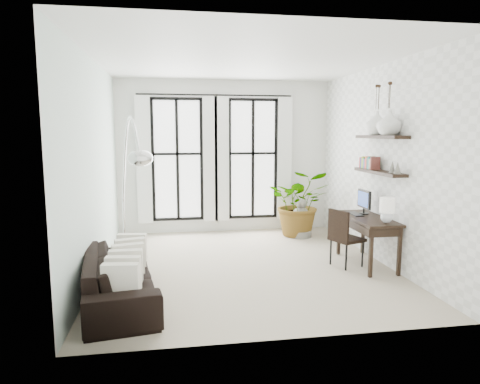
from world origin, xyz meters
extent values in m
plane|color=#B3A58E|center=(0.00, 0.00, 0.00)|extent=(5.00, 5.00, 0.00)
plane|color=white|center=(0.00, 0.00, 3.20)|extent=(5.00, 5.00, 0.00)
plane|color=silver|center=(-2.25, 0.00, 1.60)|extent=(0.00, 5.00, 5.00)
plane|color=white|center=(2.25, 0.00, 1.60)|extent=(0.00, 5.00, 5.00)
plane|color=white|center=(0.00, 2.50, 1.60)|extent=(4.50, 0.00, 4.50)
cube|color=white|center=(-1.00, 2.47, 1.55)|extent=(1.00, 0.02, 2.50)
cube|color=white|center=(-1.68, 2.37, 1.55)|extent=(0.30, 0.04, 2.60)
cube|color=white|center=(-0.32, 2.37, 1.55)|extent=(0.30, 0.04, 2.60)
cube|color=white|center=(0.60, 2.47, 1.55)|extent=(1.00, 0.02, 2.50)
cube|color=white|center=(-0.08, 2.37, 1.55)|extent=(0.30, 0.04, 2.60)
cube|color=white|center=(1.28, 2.37, 1.55)|extent=(0.30, 0.04, 2.60)
cylinder|color=black|center=(-0.20, 2.38, 2.88)|extent=(3.20, 0.03, 0.03)
cube|color=black|center=(2.11, -0.26, 1.50)|extent=(0.25, 1.30, 0.05)
cube|color=black|center=(2.11, -0.26, 2.05)|extent=(0.25, 1.30, 0.05)
cube|color=#B82E2E|center=(2.11, 0.29, 1.61)|extent=(0.16, 0.04, 0.18)
cube|color=#2E48A3|center=(2.11, 0.25, 1.61)|extent=(0.16, 0.04, 0.18)
cube|color=gold|center=(2.11, 0.20, 1.61)|extent=(0.16, 0.03, 0.18)
cube|color=#37A571|center=(2.11, 0.16, 1.61)|extent=(0.16, 0.04, 0.18)
cube|color=#994195|center=(2.11, 0.11, 1.61)|extent=(0.16, 0.04, 0.18)
cube|color=#FF5E38|center=(2.11, 0.07, 1.61)|extent=(0.16, 0.04, 0.18)
cube|color=#545454|center=(2.11, 0.02, 1.61)|extent=(0.16, 0.04, 0.18)
cube|color=teal|center=(2.11, -0.02, 1.61)|extent=(0.16, 0.04, 0.18)
cube|color=tan|center=(2.11, -0.07, 1.61)|extent=(0.16, 0.04, 0.18)
cube|color=brown|center=(2.11, -0.11, 1.61)|extent=(0.16, 0.04, 0.18)
cone|color=gray|center=(2.11, -0.66, 1.61)|extent=(0.10, 0.10, 0.18)
cone|color=gray|center=(2.11, -0.81, 1.61)|extent=(0.10, 0.10, 0.18)
imported|color=black|center=(-1.80, -1.18, 0.31)|extent=(1.13, 2.22, 0.62)
cube|color=white|center=(-1.70, -1.88, 0.50)|extent=(0.40, 0.12, 0.40)
cube|color=white|center=(-1.70, -1.60, 0.50)|extent=(0.40, 0.12, 0.40)
cube|color=white|center=(-1.70, -1.32, 0.50)|extent=(0.40, 0.12, 0.40)
cube|color=white|center=(-1.70, -1.04, 0.50)|extent=(0.40, 0.12, 0.40)
cube|color=white|center=(-1.70, -0.76, 0.50)|extent=(0.40, 0.12, 0.40)
cube|color=white|center=(-1.70, -0.48, 0.50)|extent=(0.40, 0.12, 0.40)
imported|color=#2D7228|center=(1.47, 1.81, 0.68)|extent=(1.49, 1.38, 1.37)
cube|color=black|center=(1.95, -0.26, 0.76)|extent=(0.56, 1.32, 0.04)
cube|color=black|center=(1.93, -0.26, 0.67)|extent=(0.51, 1.26, 0.12)
cube|color=black|center=(1.73, -0.87, 0.38)|extent=(0.05, 0.05, 0.73)
cube|color=black|center=(2.17, -0.87, 0.38)|extent=(0.05, 0.05, 0.73)
cube|color=black|center=(1.73, 0.35, 0.38)|extent=(0.05, 0.05, 0.73)
cube|color=black|center=(2.17, 0.35, 0.38)|extent=(0.05, 0.05, 0.73)
cube|color=black|center=(2.00, 0.00, 1.03)|extent=(0.04, 0.42, 0.30)
cube|color=navy|center=(1.98, 0.00, 1.03)|extent=(0.00, 0.36, 0.24)
cube|color=black|center=(1.85, 0.00, 0.79)|extent=(0.15, 0.40, 0.02)
sphere|color=silver|center=(2.00, -0.77, 0.87)|extent=(0.18, 0.18, 0.18)
cylinder|color=white|center=(2.00, -0.77, 1.06)|extent=(0.22, 0.22, 0.22)
cube|color=black|center=(1.61, -0.26, 0.44)|extent=(0.56, 0.56, 0.05)
cube|color=black|center=(1.43, -0.33, 0.68)|extent=(0.19, 0.42, 0.48)
cylinder|color=black|center=(1.44, -0.44, 0.20)|extent=(0.03, 0.03, 0.41)
cylinder|color=black|center=(1.79, -0.44, 0.20)|extent=(0.03, 0.03, 0.41)
cylinder|color=black|center=(1.44, -0.09, 0.20)|extent=(0.03, 0.03, 0.41)
cylinder|color=black|center=(1.79, -0.09, 0.20)|extent=(0.03, 0.03, 0.41)
cylinder|color=silver|center=(-1.90, 0.42, 0.05)|extent=(0.35, 0.35, 0.10)
cylinder|color=silver|center=(-1.90, 0.42, 0.54)|extent=(0.04, 0.04, 0.98)
ellipsoid|color=silver|center=(-1.50, -1.13, 1.81)|extent=(0.31, 0.31, 0.20)
cylinder|color=gray|center=(1.46, 1.70, 0.07)|extent=(0.44, 0.44, 0.13)
ellipsoid|color=gray|center=(1.46, 1.70, 0.38)|extent=(0.40, 0.40, 0.49)
sphere|color=gray|center=(1.46, 1.70, 0.69)|extent=(0.22, 0.22, 0.22)
imported|color=white|center=(2.11, -0.51, 2.27)|extent=(0.37, 0.37, 0.38)
imported|color=white|center=(2.11, -0.11, 2.27)|extent=(0.37, 0.37, 0.38)
camera|label=1|loc=(-1.12, -6.54, 2.13)|focal=32.00mm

